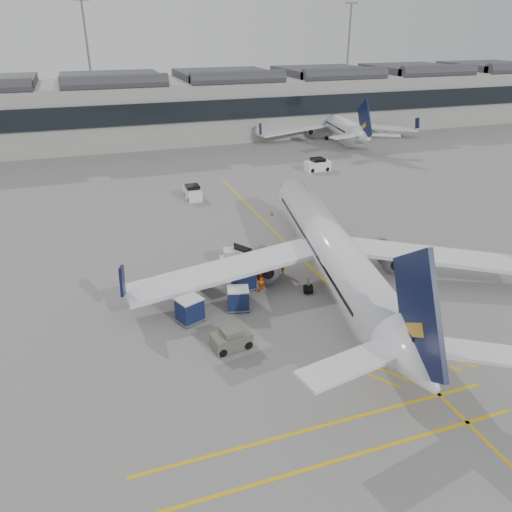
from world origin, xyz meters
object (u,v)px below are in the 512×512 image
object	(u,v)px
belt_loader	(241,259)
pushback_tug	(231,339)
ramp_agent_b	(259,281)
baggage_cart_a	(238,298)
ramp_agent_a	(283,266)
airliner_main	(332,250)

from	to	relation	value
belt_loader	pushback_tug	xyz separation A→B (m)	(-4.67, -12.39, 0.06)
belt_loader	ramp_agent_b	bearing A→B (deg)	-76.14
baggage_cart_a	pushback_tug	world-z (taller)	baggage_cart_a
belt_loader	ramp_agent_a	size ratio (longest dim) A/B	3.32
ramp_agent_a	pushback_tug	size ratio (longest dim) A/B	0.55
belt_loader	baggage_cart_a	bearing A→B (deg)	-95.29
airliner_main	belt_loader	bearing A→B (deg)	149.38
airliner_main	baggage_cart_a	distance (m)	9.59
airliner_main	baggage_cart_a	size ratio (longest dim) A/B	18.58
baggage_cart_a	belt_loader	bearing A→B (deg)	84.92
airliner_main	ramp_agent_a	xyz separation A→B (m)	(-3.43, 2.75, -2.27)
ramp_agent_b	baggage_cart_a	bearing A→B (deg)	8.94
ramp_agent_a	pushback_tug	bearing A→B (deg)	168.55
ramp_agent_a	ramp_agent_b	xyz separation A→B (m)	(-3.10, -2.22, 0.13)
ramp_agent_a	pushback_tug	distance (m)	12.18
airliner_main	pushback_tug	bearing A→B (deg)	-138.55
belt_loader	ramp_agent_a	world-z (taller)	belt_loader
baggage_cart_a	pushback_tug	xyz separation A→B (m)	(-2.02, -4.78, -0.33)
belt_loader	pushback_tug	distance (m)	13.24
belt_loader	pushback_tug	size ratio (longest dim) A/B	1.83
airliner_main	belt_loader	size ratio (longest dim) A/B	7.29
airliner_main	baggage_cart_a	xyz separation A→B (m)	(-9.18, -1.85, -2.06)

